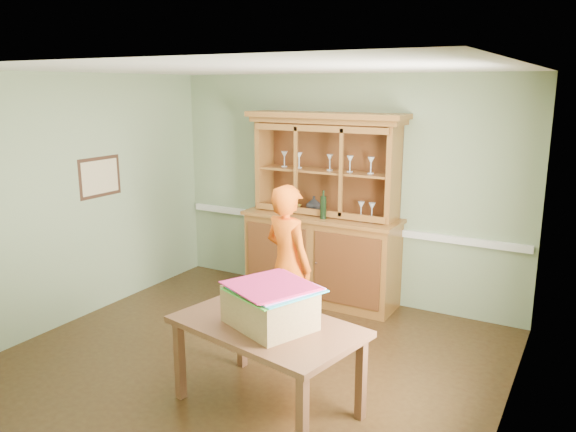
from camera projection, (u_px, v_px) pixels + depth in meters
The scene contains 14 objects.
floor at pixel (253, 359), 5.39m from camera, with size 4.50×4.50×0.00m, color #412C14.
ceiling at pixel (248, 69), 4.78m from camera, with size 4.50×4.50×0.00m, color white.
wall_back at pixel (341, 188), 6.78m from camera, with size 4.50×4.50×0.00m, color gray.
wall_left at pixel (79, 199), 6.16m from camera, with size 4.00×4.00×0.00m, color gray.
wall_right at pixel (514, 259), 4.01m from camera, with size 4.00×4.00×0.00m, color gray.
wall_front at pixel (70, 291), 3.39m from camera, with size 4.50×4.50×0.00m, color gray.
chair_rail at pixel (339, 225), 6.87m from camera, with size 4.41×0.05×0.08m, color silver.
framed_map at pixel (100, 177), 6.36m from camera, with size 0.03×0.60×0.46m.
window_panel at pixel (506, 249), 3.73m from camera, with size 0.03×0.96×1.36m.
china_hutch at pixel (322, 236), 6.75m from camera, with size 1.92×0.63×2.26m.
dining_table at pixel (267, 334), 4.43m from camera, with size 1.61×1.15×0.73m.
cardboard_box at pixel (270, 307), 4.35m from camera, with size 0.63×0.51×0.30m, color #A28453.
kite_stack at pixel (272, 288), 4.29m from camera, with size 0.77×0.77×0.04m.
person at pixel (288, 265), 5.60m from camera, with size 0.59×0.39×1.63m, color #FE6110.
Camera 1 is at (2.72, -4.14, 2.56)m, focal length 35.00 mm.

